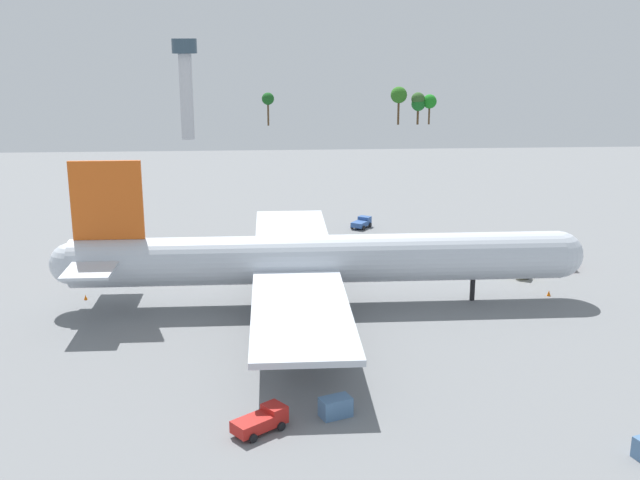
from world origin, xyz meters
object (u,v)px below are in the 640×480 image
maintenance_van (524,270)px  safety_cone_nose (549,293)px  cargo_container_aft (336,407)px  fuel_truck (564,260)px  cargo_loader (261,420)px  pushback_tractor (362,223)px  safety_cone_tail (86,297)px  control_tower (186,78)px  cargo_airplane (317,260)px

maintenance_van → safety_cone_nose: maintenance_van is taller
cargo_container_aft → maintenance_van: bearing=52.5°
fuel_truck → maintenance_van: 9.07m
fuel_truck → cargo_loader: 68.72m
maintenance_van → pushback_tractor: 38.25m
fuel_truck → maintenance_van: fuel_truck is taller
fuel_truck → maintenance_van: bearing=-151.4°
fuel_truck → safety_cone_tail: (-72.70, -10.96, -0.84)m
cargo_loader → pushback_tractor: (18.62, 76.84, -0.07)m
maintenance_van → control_tower: (-67.37, 163.78, 20.28)m
cargo_loader → maintenance_van: bearing=48.5°
pushback_tractor → safety_cone_nose: (21.85, -41.12, -0.62)m
maintenance_van → fuel_truck: bearing=28.6°
cargo_loader → safety_cone_nose: bearing=41.4°
cargo_loader → cargo_container_aft: bearing=18.5°
maintenance_van → control_tower: 178.25m
safety_cone_nose → maintenance_van: bearing=93.8°
cargo_airplane → cargo_container_aft: size_ratio=20.99×
cargo_airplane → safety_cone_tail: size_ratio=102.71×
control_tower → cargo_container_aft: bearing=-80.5°
safety_cone_nose → cargo_container_aft: bearing=-135.0°
cargo_loader → control_tower: 211.58m
maintenance_van → cargo_container_aft: bearing=-127.5°
safety_cone_nose → safety_cone_tail: size_ratio=1.11×
cargo_airplane → control_tower: bearing=101.3°
cargo_airplane → safety_cone_tail: 33.06m
cargo_container_aft → cargo_airplane: bearing=89.6°
fuel_truck → safety_cone_tail: size_ratio=6.83×
pushback_tractor → cargo_container_aft: 75.31m
cargo_airplane → safety_cone_nose: cargo_airplane is taller
fuel_truck → cargo_container_aft: size_ratio=1.40×
cargo_loader → cargo_container_aft: size_ratio=1.60×
safety_cone_tail → fuel_truck: bearing=8.6°
fuel_truck → pushback_tractor: size_ratio=0.98×
cargo_airplane → pushback_tractor: bearing=75.1°
safety_cone_tail → pushback_tractor: bearing=41.5°
cargo_container_aft → safety_cone_nose: (33.30, 33.31, -0.59)m
pushback_tractor → cargo_airplane: bearing=-104.9°
fuel_truck → pushback_tractor: bearing=136.7°
cargo_loader → maintenance_van: (39.85, 45.03, -0.05)m
cargo_container_aft → safety_cone_tail: (-32.06, 35.99, -0.62)m
maintenance_van → cargo_loader: bearing=-131.5°
cargo_container_aft → control_tower: control_tower is taller
pushback_tractor → cargo_container_aft: pushback_tractor is taller
cargo_airplane → fuel_truck: cargo_airplane is taller
safety_cone_tail → control_tower: 171.71m
safety_cone_tail → control_tower: size_ratio=0.02×
cargo_loader → safety_cone_tail: 45.77m
safety_cone_tail → cargo_loader: bearing=-57.1°
cargo_loader → control_tower: control_tower is taller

